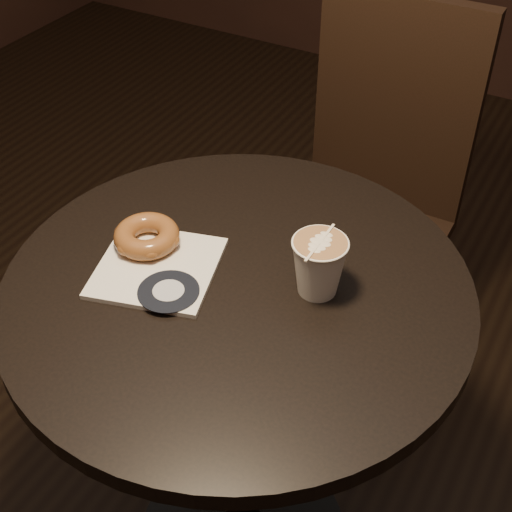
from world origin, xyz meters
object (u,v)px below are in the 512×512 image
chair (374,185)px  doughnut (147,236)px  pastry_bag (157,268)px  latte_cup (319,267)px  cafe_table (239,370)px

chair → doughnut: bearing=-102.9°
pastry_bag → chair: bearing=65.9°
pastry_bag → latte_cup: (0.23, 0.08, 0.04)m
cafe_table → chair: bearing=91.9°
chair → pastry_bag: chair is taller
chair → doughnut: (-0.14, -0.65, 0.25)m
chair → doughnut: 0.71m
chair → cafe_table: bearing=-88.9°
chair → pastry_bag: size_ratio=5.38×
chair → doughnut: size_ratio=9.18×
cafe_table → doughnut: (-0.16, -0.00, 0.22)m
cafe_table → latte_cup: (0.11, 0.04, 0.24)m
doughnut → latte_cup: latte_cup is taller
pastry_bag → doughnut: (-0.04, 0.03, 0.02)m
pastry_bag → latte_cup: latte_cup is taller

